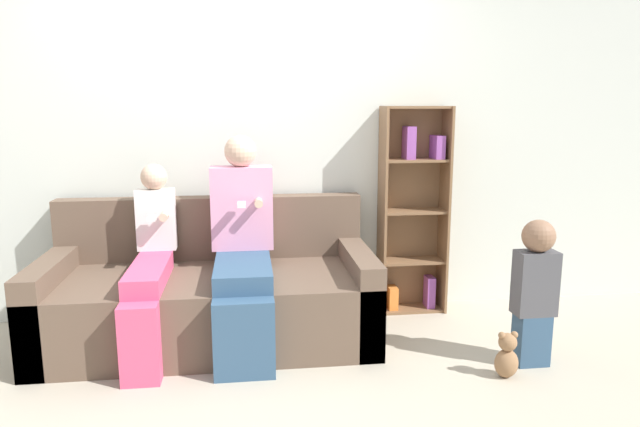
% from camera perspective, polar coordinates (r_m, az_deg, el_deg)
% --- Properties ---
extents(ground_plane, '(14.00, 14.00, 0.00)m').
position_cam_1_polar(ground_plane, '(3.31, -7.50, -15.88)').
color(ground_plane, '#B2A893').
extents(back_wall, '(10.00, 0.06, 2.55)m').
position_cam_1_polar(back_wall, '(4.03, -7.96, 7.77)').
color(back_wall, silver).
rests_on(back_wall, ground_plane).
extents(couch, '(2.04, 0.93, 0.87)m').
position_cam_1_polar(couch, '(3.73, -10.85, -8.19)').
color(couch, brown).
rests_on(couch, ground_plane).
extents(adult_seated, '(0.40, 0.90, 1.29)m').
position_cam_1_polar(adult_seated, '(3.54, -7.81, -2.78)').
color(adult_seated, '#335170').
rests_on(adult_seated, ground_plane).
extents(child_seated, '(0.24, 0.91, 1.11)m').
position_cam_1_polar(child_seated, '(3.56, -16.69, -4.79)').
color(child_seated, '#DB4C75').
rests_on(child_seated, ground_plane).
extents(toddler_standing, '(0.23, 0.19, 0.85)m').
position_cam_1_polar(toddler_standing, '(3.49, 20.68, -7.02)').
color(toddler_standing, '#335170').
rests_on(toddler_standing, ground_plane).
extents(bookshelf, '(0.47, 0.23, 1.47)m').
position_cam_1_polar(bookshelf, '(4.14, 9.26, 0.33)').
color(bookshelf, brown).
rests_on(bookshelf, ground_plane).
extents(teddy_bear, '(0.13, 0.11, 0.27)m').
position_cam_1_polar(teddy_bear, '(3.39, 18.18, -13.39)').
color(teddy_bear, '#936B47').
rests_on(teddy_bear, ground_plane).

